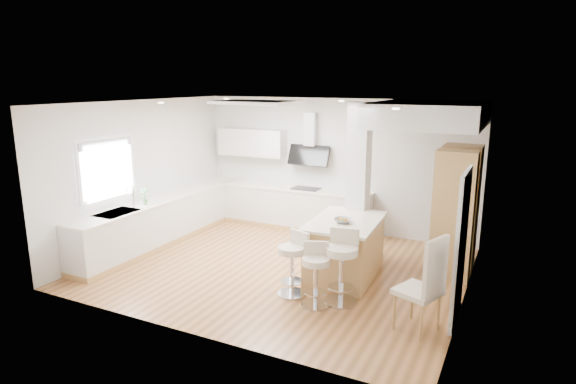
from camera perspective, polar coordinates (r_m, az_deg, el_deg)
The scene contains 18 objects.
ground at distance 8.43m, azimuth -0.94°, elevation -8.89°, with size 6.00×6.00×0.00m, color #AC7140.
ceiling at distance 8.43m, azimuth -0.94°, elevation -8.89°, with size 6.00×5.00×0.02m, color silver.
wall_back at distance 10.25m, azimuth 5.43°, elevation 3.18°, with size 6.00×0.04×2.80m, color beige.
wall_left at distance 9.73m, azimuth -16.91°, elevation 2.13°, with size 0.04×5.00×2.80m, color beige.
wall_right at distance 7.19m, azimuth 20.83°, elevation -1.90°, with size 0.04×5.00×2.80m, color beige.
skylight at distance 8.73m, azimuth -3.88°, elevation 10.54°, with size 4.10×2.10×0.06m.
window_left at distance 9.02m, azimuth -20.70°, elevation 2.93°, with size 0.06×1.28×1.07m.
doorway_right at distance 6.73m, azimuth 19.81°, elevation -6.37°, with size 0.05×1.00×2.10m.
counter_left at distance 9.91m, azimuth -14.37°, elevation -3.12°, with size 0.63×4.50×1.35m.
counter_back at distance 10.50m, azimuth 0.14°, elevation -0.45°, with size 3.62×0.63×2.50m.
pillar at distance 8.48m, azimuth 8.32°, elevation 1.01°, with size 0.35×0.35×2.80m.
soffit at distance 8.50m, azimuth 16.37°, elevation 8.83°, with size 1.78×2.20×0.40m.
oven_column at distance 8.49m, azimuth 19.33°, elevation -2.01°, with size 0.63×1.21×2.10m.
peninsula at distance 7.96m, azimuth 6.76°, elevation -6.59°, with size 1.13×1.64×1.03m.
bar_stool_a at distance 7.22m, azimuth 0.58°, elevation -8.08°, with size 0.56×0.56×0.97m.
bar_stool_b at distance 6.91m, azimuth 3.31°, elevation -9.36°, with size 0.54×0.54×0.92m.
bar_stool_c at distance 7.00m, azimuth 6.40°, elevation -8.32°, with size 0.55×0.55×1.08m.
dining_chair at distance 6.36m, azimuth 16.09°, elevation -10.23°, with size 0.65×0.65×1.30m.
Camera 1 is at (3.57, -6.95, 3.15)m, focal length 30.00 mm.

